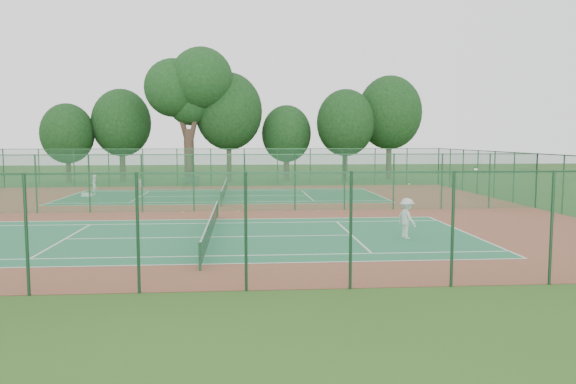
% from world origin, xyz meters
% --- Properties ---
extents(ground, '(120.00, 120.00, 0.00)m').
position_xyz_m(ground, '(0.00, 0.00, 0.00)').
color(ground, '#284D18').
rests_on(ground, ground).
extents(red_pad, '(40.00, 36.00, 0.01)m').
position_xyz_m(red_pad, '(0.00, 0.00, 0.01)').
color(red_pad, '#94372D').
rests_on(red_pad, ground).
extents(court_near, '(23.77, 10.97, 0.01)m').
position_xyz_m(court_near, '(0.00, -9.00, 0.01)').
color(court_near, '#216A47').
rests_on(court_near, red_pad).
extents(court_far, '(23.77, 10.97, 0.01)m').
position_xyz_m(court_far, '(0.00, 9.00, 0.01)').
color(court_far, '#1D5C3B').
rests_on(court_far, red_pad).
extents(fence_north, '(40.00, 0.09, 3.50)m').
position_xyz_m(fence_north, '(0.00, 18.00, 1.76)').
color(fence_north, '#184827').
rests_on(fence_north, ground).
extents(fence_south, '(40.00, 0.09, 3.50)m').
position_xyz_m(fence_south, '(0.00, -18.00, 1.76)').
color(fence_south, '#1B512B').
rests_on(fence_south, ground).
extents(fence_east, '(0.09, 36.00, 3.50)m').
position_xyz_m(fence_east, '(20.00, 0.00, 1.76)').
color(fence_east, '#194D30').
rests_on(fence_east, ground).
extents(fence_divider, '(40.00, 0.09, 3.50)m').
position_xyz_m(fence_divider, '(0.00, 0.00, 1.76)').
color(fence_divider, '#1A4F29').
rests_on(fence_divider, ground).
extents(tennis_net_near, '(0.10, 12.90, 0.97)m').
position_xyz_m(tennis_net_near, '(0.00, -9.00, 0.54)').
color(tennis_net_near, '#143722').
rests_on(tennis_net_near, ground).
extents(tennis_net_far, '(0.10, 12.90, 0.97)m').
position_xyz_m(tennis_net_far, '(0.00, 9.00, 0.54)').
color(tennis_net_far, '#153B1E').
rests_on(tennis_net_far, ground).
extents(player_near, '(1.01, 1.31, 1.80)m').
position_xyz_m(player_near, '(8.67, -10.03, 0.92)').
color(player_near, silver).
rests_on(player_near, court_near).
extents(player_far, '(0.48, 0.64, 1.58)m').
position_xyz_m(player_far, '(-10.16, 10.51, 0.81)').
color(player_far, white).
rests_on(player_far, court_far).
extents(trash_bin, '(0.46, 0.46, 0.78)m').
position_xyz_m(trash_bin, '(-7.79, 17.03, 0.40)').
color(trash_bin, gray).
rests_on(trash_bin, red_pad).
extents(bench, '(1.59, 0.64, 0.95)m').
position_xyz_m(bench, '(-3.32, 17.03, 0.50)').
color(bench, '#13371F').
rests_on(bench, red_pad).
extents(kit_bag, '(0.77, 0.37, 0.28)m').
position_xyz_m(kit_bag, '(-10.46, 9.48, 0.15)').
color(kit_bag, white).
rests_on(kit_bag, red_pad).
extents(stray_ball_a, '(0.08, 0.08, 0.08)m').
position_xyz_m(stray_ball_a, '(1.16, -0.58, 0.05)').
color(stray_ball_a, yellow).
rests_on(stray_ball_a, red_pad).
extents(stray_ball_b, '(0.07, 0.07, 0.07)m').
position_xyz_m(stray_ball_b, '(5.95, -0.63, 0.04)').
color(stray_ball_b, gold).
rests_on(stray_ball_b, red_pad).
extents(stray_ball_c, '(0.07, 0.07, 0.07)m').
position_xyz_m(stray_ball_c, '(-2.18, -0.43, 0.05)').
color(stray_ball_c, '#D0D932').
rests_on(stray_ball_c, red_pad).
extents(big_tree, '(8.62, 6.31, 13.25)m').
position_xyz_m(big_tree, '(-3.78, 21.97, 9.38)').
color(big_tree, '#33251C').
rests_on(big_tree, ground).
extents(evergreen_row, '(39.00, 5.00, 12.00)m').
position_xyz_m(evergreen_row, '(0.50, 24.25, 0.00)').
color(evergreen_row, black).
rests_on(evergreen_row, ground).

